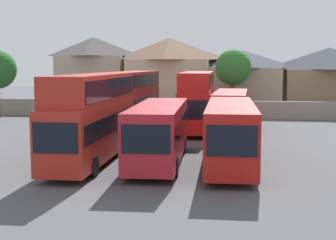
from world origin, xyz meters
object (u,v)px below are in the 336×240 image
at_px(bus_3, 231,131).
at_px(house_terrace_far_right, 329,79).
at_px(bus_2, 159,130).
at_px(house_terrace_centre, 170,73).
at_px(bus_5, 197,98).
at_px(house_terrace_left, 94,72).
at_px(house_terrace_right, 242,80).
at_px(bus_6, 231,109).
at_px(bus_1, 92,113).
at_px(tree_right_of_lot, 233,68).
at_px(bus_4, 130,97).

distance_m(bus_3, house_terrace_far_right, 33.64).
bearing_deg(bus_2, house_terrace_centre, -175.85).
bearing_deg(bus_5, house_terrace_left, -143.38).
height_order(bus_5, house_terrace_right, house_terrace_right).
distance_m(bus_3, bus_6, 14.15).
bearing_deg(house_terrace_right, bus_1, -105.03).
xyz_separation_m(bus_5, tree_right_of_lot, (2.83, 12.21, 2.40)).
xyz_separation_m(house_terrace_centre, house_terrace_right, (8.67, -0.13, -0.79)).
height_order(bus_2, house_terrace_centre, house_terrace_centre).
relative_size(bus_6, house_terrace_centre, 1.03).
xyz_separation_m(bus_5, house_terrace_far_right, (13.76, 17.55, 1.04)).
bearing_deg(bus_6, bus_4, -85.85).
distance_m(bus_3, bus_4, 16.33).
bearing_deg(bus_3, house_terrace_right, 177.17).
bearing_deg(house_terrace_right, bus_5, -102.13).
height_order(bus_5, tree_right_of_lot, tree_right_of_lot).
height_order(bus_4, house_terrace_left, house_terrace_left).
bearing_deg(house_terrace_right, tree_right_of_lot, -100.10).
bearing_deg(bus_5, house_terrace_far_right, 140.47).
bearing_deg(house_terrace_right, bus_2, -98.49).
relative_size(bus_6, house_terrace_far_right, 1.00).
relative_size(house_terrace_left, house_terrace_far_right, 0.85).
xyz_separation_m(bus_4, tree_right_of_lot, (8.51, 12.73, 2.38)).
bearing_deg(house_terrace_far_right, house_terrace_right, 179.19).
bearing_deg(house_terrace_left, house_terrace_far_right, -2.37).
xyz_separation_m(bus_5, house_terrace_right, (3.80, 17.69, 0.89)).
relative_size(bus_6, house_terrace_right, 1.14).
height_order(bus_3, bus_4, bus_4).
distance_m(bus_1, bus_4, 13.85).
xyz_separation_m(bus_5, house_terrace_left, (-14.65, 18.72, 1.77)).
bearing_deg(house_terrace_left, bus_3, -61.79).
bearing_deg(tree_right_of_lot, house_terrace_far_right, 26.03).
height_order(bus_1, bus_6, bus_1).
relative_size(bus_2, bus_5, 0.94).
relative_size(bus_2, tree_right_of_lot, 1.52).
distance_m(bus_5, tree_right_of_lot, 12.76).
height_order(bus_6, house_terrace_centre, house_terrace_centre).
bearing_deg(bus_6, house_terrace_right, 178.41).
bearing_deg(tree_right_of_lot, house_terrace_centre, 143.93).
bearing_deg(tree_right_of_lot, bus_5, -103.03).
distance_m(bus_4, house_terrace_left, 21.30).
height_order(bus_1, bus_3, bus_1).
relative_size(bus_1, tree_right_of_lot, 1.66).
height_order(bus_1, bus_4, bus_1).
height_order(house_terrace_centre, house_terrace_right, house_terrace_centre).
bearing_deg(tree_right_of_lot, bus_3, -89.50).
relative_size(house_terrace_far_right, tree_right_of_lot, 1.46).
height_order(bus_3, house_terrace_centre, house_terrace_centre).
relative_size(bus_3, house_terrace_centre, 1.13).
xyz_separation_m(bus_4, bus_6, (8.50, 0.38, -0.89)).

